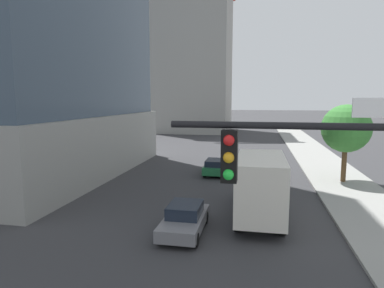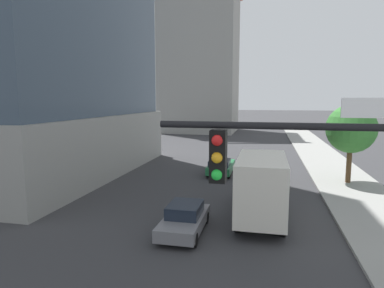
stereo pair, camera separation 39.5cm
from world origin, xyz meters
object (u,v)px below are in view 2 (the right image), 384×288
at_px(construction_building, 201,48).
at_px(street_tree, 351,129).
at_px(car_red, 263,172).
at_px(box_truck, 261,184).
at_px(car_green, 221,166).
at_px(car_gray, 184,219).
at_px(traffic_light_pole, 365,200).

height_order(construction_building, street_tree, construction_building).
height_order(construction_building, car_red, construction_building).
height_order(car_red, box_truck, box_truck).
bearing_deg(construction_building, car_green, -76.23).
distance_m(street_tree, box_truck, 10.85).
bearing_deg(box_truck, street_tree, 54.40).
relative_size(construction_building, car_red, 9.15).
relative_size(car_green, car_red, 1.09).
relative_size(construction_building, car_gray, 9.60).
relative_size(construction_building, traffic_light_pole, 6.21).
height_order(traffic_light_pole, car_gray, traffic_light_pole).
bearing_deg(car_red, car_green, 155.86).
bearing_deg(car_red, street_tree, 2.05).
bearing_deg(box_truck, car_gray, -141.74).
bearing_deg(traffic_light_pole, street_tree, 77.83).
bearing_deg(box_truck, construction_building, 104.94).
bearing_deg(street_tree, construction_building, 115.97).
bearing_deg(street_tree, car_red, -177.95).
xyz_separation_m(street_tree, car_gray, (-9.65, -11.37, -3.44)).
distance_m(traffic_light_pole, box_truck, 11.28).
relative_size(street_tree, car_red, 1.36).
distance_m(traffic_light_pole, car_red, 19.68).
xyz_separation_m(car_gray, box_truck, (3.47, 2.74, 1.18)).
xyz_separation_m(car_red, car_gray, (-3.47, -11.15, 0.01)).
height_order(car_green, box_truck, box_truck).
relative_size(street_tree, car_gray, 1.43).
bearing_deg(box_truck, car_red, 90.00).
xyz_separation_m(construction_building, car_red, (12.58, -38.74, -15.38)).
distance_m(street_tree, car_red, 7.08).
distance_m(car_red, car_gray, 11.67).
relative_size(traffic_light_pole, car_red, 1.47).
xyz_separation_m(construction_building, traffic_light_pole, (14.57, -57.96, -11.65)).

